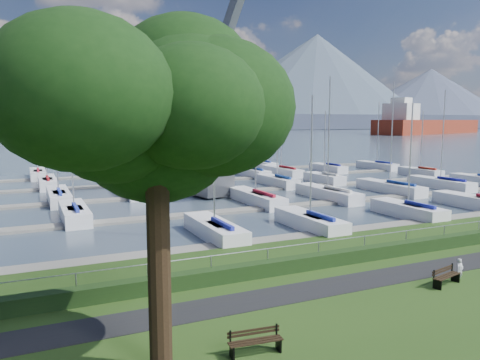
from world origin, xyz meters
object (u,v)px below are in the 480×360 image
tree (170,108)px  crane (212,141)px  bench_left (255,341)px  person (460,267)px  bench_right (446,276)px

tree → crane: crane is taller
bench_left → person: bearing=17.3°
bench_left → tree: size_ratio=0.16×
bench_right → tree: tree is taller
bench_right → crane: (0.41, 30.32, 4.91)m
person → tree: 16.39m
bench_left → tree: 7.87m
bench_right → tree: 15.25m
bench_right → crane: size_ratio=0.08×
bench_left → crane: bearing=77.1°
person → tree: size_ratio=0.10×
bench_left → person: (12.08, 2.40, 0.14)m
bench_left → bench_right: size_ratio=0.99×
tree → crane: (13.65, 31.74, -2.52)m
person → tree: bearing=-178.8°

